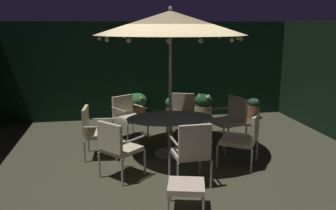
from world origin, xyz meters
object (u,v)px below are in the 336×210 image
(patio_chair_north, at_px, (182,111))
(potted_plant_right_near, at_px, (203,107))
(patio_chair_west, at_px, (231,117))
(potted_plant_left_far, at_px, (253,108))
(ottoman_footrest, at_px, (186,187))
(potted_plant_back_center, at_px, (137,106))
(patio_chair_southwest, at_px, (244,136))
(patio_chair_south, at_px, (192,149))
(patio_chair_east, at_px, (95,129))
(potted_plant_right_far, at_px, (174,107))
(patio_umbrella, at_px, (170,23))
(patio_chair_northeast, at_px, (127,114))
(patio_chair_southeast, at_px, (117,145))
(patio_dining_table, at_px, (170,125))

(patio_chair_north, xyz_separation_m, potted_plant_right_near, (0.80, 1.03, -0.16))
(patio_chair_west, distance_m, potted_plant_left_far, 2.37)
(ottoman_footrest, distance_m, potted_plant_back_center, 4.78)
(patio_chair_north, height_order, patio_chair_southwest, patio_chair_southwest)
(patio_chair_south, distance_m, ottoman_footrest, 0.81)
(patio_chair_east, xyz_separation_m, patio_chair_south, (1.52, -1.53, 0.05))
(patio_chair_south, bearing_deg, potted_plant_right_far, 83.22)
(patio_chair_east, height_order, ottoman_footrest, patio_chair_east)
(patio_chair_south, bearing_deg, potted_plant_right_near, 72.00)
(patio_umbrella, xyz_separation_m, ottoman_footrest, (-0.16, -2.15, -2.19))
(patio_umbrella, distance_m, patio_chair_northeast, 2.43)
(potted_plant_back_center, bearing_deg, patio_chair_east, -111.75)
(patio_umbrella, height_order, patio_chair_southwest, patio_umbrella)
(patio_chair_west, bearing_deg, patio_chair_southeast, -150.51)
(patio_umbrella, xyz_separation_m, potted_plant_right_far, (0.57, 2.62, -2.19))
(patio_umbrella, relative_size, potted_plant_left_far, 5.10)
(potted_plant_right_near, relative_size, potted_plant_right_far, 1.15)
(patio_umbrella, distance_m, patio_chair_west, 2.41)
(patio_chair_south, relative_size, potted_plant_right_far, 1.68)
(patio_chair_southwest, bearing_deg, potted_plant_right_near, 88.09)
(potted_plant_back_center, bearing_deg, patio_chair_south, -82.78)
(patio_dining_table, bearing_deg, potted_plant_right_far, 77.80)
(patio_chair_northeast, bearing_deg, ottoman_footrest, -79.85)
(potted_plant_right_far, bearing_deg, ottoman_footrest, -98.70)
(ottoman_footrest, bearing_deg, patio_chair_southeast, 126.79)
(patio_chair_north, distance_m, potted_plant_right_near, 1.31)
(patio_chair_northeast, xyz_separation_m, patio_chair_southwest, (1.97, -1.97, -0.00))
(patio_chair_south, xyz_separation_m, potted_plant_right_far, (0.48, 4.05, -0.27))
(patio_chair_north, relative_size, patio_chair_east, 0.94)
(patio_chair_southwest, relative_size, ottoman_footrest, 1.63)
(patio_chair_north, relative_size, patio_chair_southwest, 0.95)
(patio_chair_northeast, bearing_deg, patio_dining_table, -57.62)
(potted_plant_left_far, bearing_deg, ottoman_footrest, -122.86)
(patio_chair_north, distance_m, potted_plant_left_far, 2.44)
(potted_plant_right_near, height_order, potted_plant_right_far, potted_plant_right_near)
(patio_chair_southwest, bearing_deg, potted_plant_right_far, 100.76)
(patio_chair_southeast, distance_m, potted_plant_back_center, 3.64)
(patio_chair_north, relative_size, potted_plant_right_near, 1.29)
(patio_umbrella, xyz_separation_m, patio_chair_southwest, (1.21, -0.77, -1.98))
(patio_chair_northeast, xyz_separation_m, patio_chair_south, (0.85, -2.63, 0.05))
(patio_dining_table, xyz_separation_m, patio_chair_southwest, (1.21, -0.77, -0.05))
(patio_chair_north, bearing_deg, patio_chair_southeast, -124.16)
(patio_chair_north, distance_m, potted_plant_right_far, 1.31)
(patio_umbrella, xyz_separation_m, patio_chair_southeast, (-1.05, -0.97, -1.95))
(patio_umbrella, relative_size, potted_plant_right_far, 4.55)
(potted_plant_right_far, distance_m, potted_plant_back_center, 1.00)
(patio_umbrella, xyz_separation_m, patio_chair_west, (1.37, 0.40, -1.93))
(patio_chair_northeast, xyz_separation_m, ottoman_footrest, (0.60, -3.35, -0.21))
(patio_chair_north, bearing_deg, patio_chair_east, -147.71)
(patio_umbrella, height_order, patio_chair_southeast, patio_umbrella)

